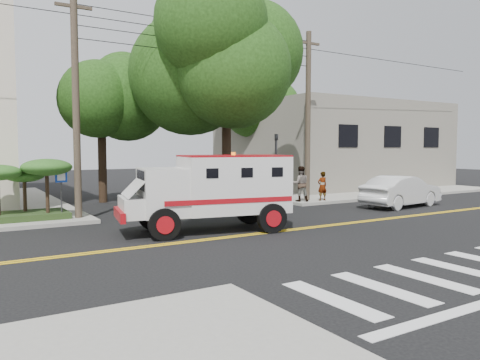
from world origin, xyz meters
TOP-DOWN VIEW (x-y plane):
  - ground at (0.00, 0.00)m, footprint 100.00×100.00m
  - sidewalk_ne at (13.50, 13.50)m, footprint 17.00×17.00m
  - building_right at (15.00, 14.00)m, footprint 14.00×12.00m
  - utility_pole_left at (-5.60, 6.00)m, footprint 0.28×0.28m
  - utility_pole_right at (6.30, 6.20)m, footprint 0.28×0.28m
  - tree_main at (1.94, 6.21)m, footprint 6.08×5.70m
  - tree_left at (-2.68, 11.79)m, footprint 4.48×4.20m
  - tree_right at (8.84, 15.77)m, footprint 4.80×4.50m
  - traffic_signal at (3.80, 5.60)m, footprint 0.15×0.18m
  - accessibility_sign at (-6.20, 6.17)m, footprint 0.45×0.10m
  - palm_planter at (-7.44, 6.62)m, footprint 3.52×2.63m
  - armored_truck at (-2.05, 1.26)m, footprint 6.16×3.24m
  - parked_sedan at (9.10, 2.35)m, footprint 4.87×2.15m
  - pedestrian_a at (6.74, 5.50)m, footprint 0.59×0.41m
  - pedestrian_b at (5.50, 5.79)m, footprint 1.11×1.02m

SIDE VIEW (x-z plane):
  - ground at x=0.00m, z-range 0.00..0.00m
  - sidewalk_ne at x=13.50m, z-range 0.00..0.15m
  - parked_sedan at x=9.10m, z-range 0.00..1.55m
  - pedestrian_a at x=6.74m, z-range 0.15..1.68m
  - pedestrian_b at x=5.50m, z-range 0.15..1.98m
  - accessibility_sign at x=-6.20m, z-range 0.35..2.38m
  - armored_truck at x=-2.05m, z-range 0.18..2.86m
  - palm_planter at x=-7.44m, z-range 0.47..2.82m
  - traffic_signal at x=3.80m, z-range 0.43..4.03m
  - building_right at x=15.00m, z-range 0.15..6.15m
  - utility_pole_left at x=-5.60m, z-range 0.00..9.00m
  - utility_pole_right at x=6.30m, z-range 0.00..9.00m
  - tree_left at x=-2.68m, z-range 1.88..9.58m
  - tree_right at x=8.84m, z-range 1.99..10.19m
  - tree_main at x=1.94m, z-range 2.27..12.12m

